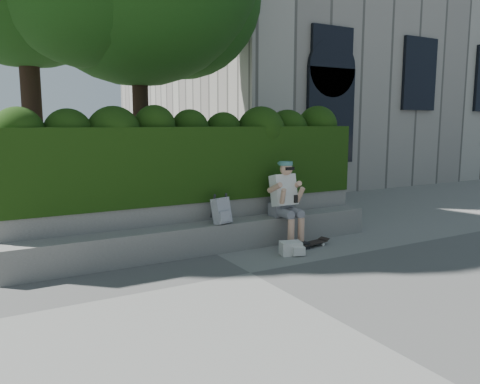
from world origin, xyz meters
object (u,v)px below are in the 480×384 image
skateboard (309,244)px  backpack_ground (291,248)px  backpack_plaid (221,211)px  person (286,199)px

skateboard → backpack_ground: 0.55m
backpack_plaid → backpack_ground: size_ratio=1.27×
person → backpack_ground: size_ratio=4.34×
person → backpack_ground: bearing=-117.5°
backpack_plaid → backpack_ground: 1.22m
person → backpack_ground: person is taller
person → skateboard: size_ratio=1.89×
person → backpack_ground: 0.95m
person → backpack_ground: (-0.32, -0.61, -0.65)m
skateboard → backpack_plaid: backpack_plaid is taller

